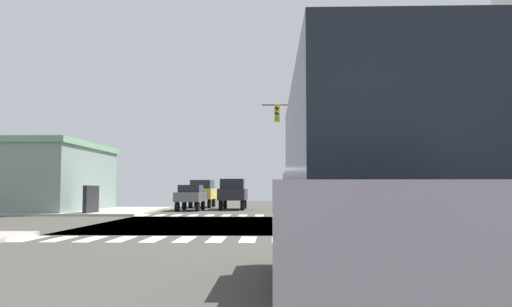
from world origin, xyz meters
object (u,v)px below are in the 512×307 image
suv_queued_1 (203,191)px  sedan_nearside_1 (191,195)px  sedan_middle_2 (329,216)px  traffic_signal_mast (340,128)px  pickup_farside_1 (233,193)px  suv_leading_2 (411,217)px  street_lamp (350,154)px  bank_building (14,177)px

suv_queued_1 → sedan_nearside_1: bearing=90.0°
sedan_middle_2 → traffic_signal_mast: bearing=81.9°
pickup_farside_1 → sedan_middle_2: 30.81m
suv_queued_1 → sedan_middle_2: 35.81m
sedan_nearside_1 → sedan_middle_2: size_ratio=1.00×
pickup_farside_1 → suv_leading_2: 36.12m
street_lamp → sedan_middle_2: size_ratio=1.76×
bank_building → sedan_nearside_1: bank_building is taller
pickup_farside_1 → suv_queued_1: pickup_farside_1 is taller
traffic_signal_mast → sedan_nearside_1: size_ratio=1.79×
sedan_nearside_1 → suv_queued_1: 6.41m
traffic_signal_mast → suv_queued_1: 17.12m
traffic_signal_mast → pickup_farside_1: size_ratio=1.51×
pickup_farside_1 → sedan_nearside_1: bearing=31.6°
traffic_signal_mast → suv_queued_1: (-10.10, 13.27, -3.89)m
bank_building → pickup_farside_1: size_ratio=2.56×
sedan_nearside_1 → pickup_farside_1: pickup_farside_1 is taller
traffic_signal_mast → street_lamp: size_ratio=1.01×
traffic_signal_mast → suv_leading_2: size_ratio=1.67×
bank_building → suv_leading_2: bearing=-59.0°
traffic_signal_mast → sedan_middle_2: 22.46m
street_lamp → sedan_nearside_1: 14.25m
traffic_signal_mast → bank_building: 23.01m
traffic_signal_mast → pickup_farside_1: (-7.10, 8.70, -3.99)m
traffic_signal_mast → suv_leading_2: bearing=-96.5°
traffic_signal_mast → bank_building: traffic_signal_mast is taller
suv_leading_2 → bank_building: bearing=121.0°
pickup_farside_1 → suv_leading_2: bearing=96.4°
traffic_signal_mast → sedan_nearside_1: bearing=145.8°
suv_leading_2 → sedan_middle_2: bearing=90.0°
pickup_farside_1 → sedan_middle_2: pickup_farside_1 is taller
suv_leading_2 → sedan_middle_2: suv_leading_2 is taller
traffic_signal_mast → suv_queued_1: size_ratio=1.67×
pickup_farside_1 → sedan_middle_2: (4.00, -30.55, -0.17)m
traffic_signal_mast → sedan_nearside_1: 12.90m
suv_queued_1 → sedan_middle_2: (7.00, -35.11, -0.28)m
sedan_nearside_1 → suv_queued_1: suv_queued_1 is taller
street_lamp → sedan_nearside_1: bearing=-155.9°
street_lamp → bank_building: 26.11m
bank_building → sedan_nearside_1: (12.22, 2.09, -1.29)m
street_lamp → suv_leading_2: bearing=-98.1°
traffic_signal_mast → suv_leading_2: 27.65m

